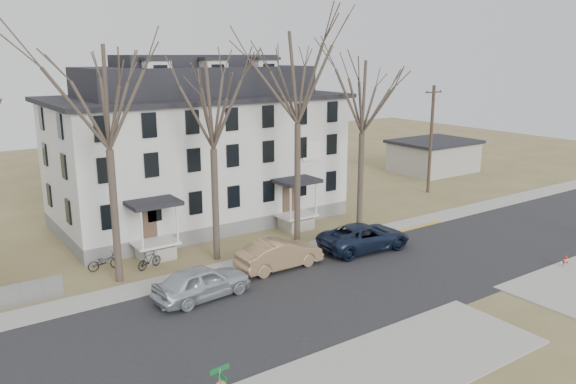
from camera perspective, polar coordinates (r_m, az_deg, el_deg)
ground at (r=30.02m, az=10.50°, el=-10.18°), size 120.00×120.00×0.00m
main_road at (r=31.33m, az=7.88°, el=-9.02°), size 120.00×10.00×0.04m
far_sidewalk at (r=35.64m, az=1.32°, el=-6.02°), size 120.00×2.00×0.08m
yellow_curb at (r=38.01m, az=8.25°, el=-4.87°), size 14.00×0.25×0.06m
boarding_house at (r=41.61m, az=-9.02°, el=4.37°), size 20.80×12.36×12.05m
distant_building at (r=61.08m, az=14.56°, el=3.57°), size 8.50×6.50×3.35m
tree_far_left at (r=30.21m, az=-18.09°, el=9.83°), size 8.40×8.40×13.72m
tree_mid_left at (r=32.52m, az=-7.73°, el=9.31°), size 7.80×7.80×12.74m
tree_center at (r=35.58m, az=1.01°, el=12.20°), size 9.00×9.00×14.70m
tree_mid_right at (r=39.11m, az=7.65°, el=10.06°), size 7.80×7.80×12.74m
utility_pole_far at (r=51.09m, az=14.32°, el=5.32°), size 2.00×0.28×9.50m
car_silver at (r=29.04m, az=-8.71°, el=-9.09°), size 5.25×2.50×1.73m
car_tan at (r=32.55m, az=-0.89°, el=-6.38°), size 5.17×1.82×1.70m
car_navy at (r=35.88m, az=7.78°, el=-4.59°), size 6.25×3.31×1.67m
bicycle_left at (r=34.08m, az=-18.14°, el=-6.80°), size 1.92×0.77×0.99m
bicycle_right at (r=33.57m, az=-13.90°, el=-6.80°), size 1.73×0.97×1.00m
fire_hydrant at (r=36.54m, az=26.33°, el=-6.38°), size 0.31×0.29×0.75m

